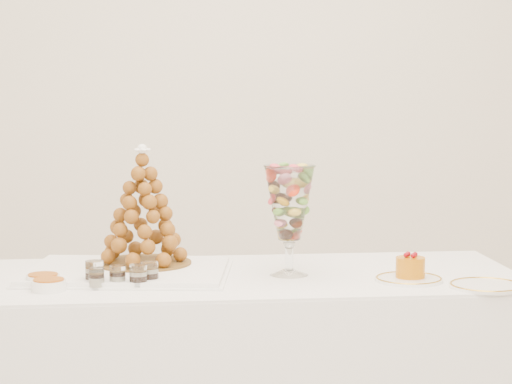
{
  "coord_description": "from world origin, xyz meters",
  "views": [
    {
      "loc": [
        -0.17,
        -2.91,
        1.29
      ],
      "look_at": [
        -0.01,
        0.22,
        0.93
      ],
      "focal_mm": 70.0,
      "sensor_mm": 36.0,
      "label": 1
    }
  ],
  "objects": [
    {
      "name": "cake_plate",
      "position": [
        0.45,
        0.04,
        0.68
      ],
      "size": [
        0.2,
        0.2,
        0.01
      ],
      "primitive_type": "cylinder",
      "color": "white",
      "rests_on": "buffet_table"
    },
    {
      "name": "macaron_vase",
      "position": [
        0.09,
        0.16,
        0.9
      ],
      "size": [
        0.16,
        0.16,
        0.34
      ],
      "color": "white",
      "rests_on": "buffet_table"
    },
    {
      "name": "ramekin_back",
      "position": [
        -0.65,
        0.04,
        0.69
      ],
      "size": [
        0.1,
        0.1,
        0.03
      ],
      "primitive_type": "cylinder",
      "color": "white",
      "rests_on": "buffet_table"
    },
    {
      "name": "buffet_table",
      "position": [
        -0.07,
        0.16,
        0.34
      ],
      "size": [
        1.82,
        0.81,
        0.68
      ],
      "rotation": [
        0.0,
        0.0,
        0.05
      ],
      "color": "white",
      "rests_on": "ground"
    },
    {
      "name": "verrine_b",
      "position": [
        -0.43,
        -0.01,
        0.71
      ],
      "size": [
        0.05,
        0.05,
        0.06
      ],
      "primitive_type": "cylinder",
      "rotation": [
        0.0,
        0.0,
        -0.02
      ],
      "color": "white",
      "rests_on": "buffet_table"
    },
    {
      "name": "spare_plate",
      "position": [
        0.66,
        -0.06,
        0.68
      ],
      "size": [
        0.22,
        0.22,
        0.01
      ],
      "primitive_type": "cylinder",
      "color": "white",
      "rests_on": "buffet_table"
    },
    {
      "name": "verrine_e",
      "position": [
        -0.37,
        -0.02,
        0.71
      ],
      "size": [
        0.05,
        0.05,
        0.07
      ],
      "primitive_type": "cylinder",
      "rotation": [
        0.0,
        0.0,
        0.02
      ],
      "color": "white",
      "rests_on": "buffet_table"
    },
    {
      "name": "croquembouche",
      "position": [
        -0.37,
        0.26,
        0.88
      ],
      "size": [
        0.31,
        0.31,
        0.38
      ],
      "rotation": [
        0.0,
        0.0,
        -0.26
      ],
      "color": "brown",
      "rests_on": "lace_tray"
    },
    {
      "name": "mousse_cake",
      "position": [
        0.45,
        0.05,
        0.72
      ],
      "size": [
        0.09,
        0.09,
        0.08
      ],
      "color": "#C26C09",
      "rests_on": "cake_plate"
    },
    {
      "name": "verrine_c",
      "position": [
        -0.33,
        0.02,
        0.71
      ],
      "size": [
        0.07,
        0.07,
        0.07
      ],
      "primitive_type": "cylinder",
      "rotation": [
        0.0,
        0.0,
        -0.32
      ],
      "color": "white",
      "rests_on": "buffet_table"
    },
    {
      "name": "ramekin_front",
      "position": [
        -0.62,
        -0.04,
        0.69
      ],
      "size": [
        0.1,
        0.1,
        0.03
      ],
      "primitive_type": "cylinder",
      "color": "white",
      "rests_on": "buffet_table"
    },
    {
      "name": "verrine_a",
      "position": [
        -0.5,
        0.03,
        0.71
      ],
      "size": [
        0.06,
        0.06,
        0.07
      ],
      "primitive_type": "cylinder",
      "rotation": [
        0.0,
        0.0,
        0.08
      ],
      "color": "white",
      "rests_on": "buffet_table"
    },
    {
      "name": "lace_tray",
      "position": [
        -0.41,
        0.19,
        0.69
      ],
      "size": [
        0.65,
        0.51,
        0.02
      ],
      "primitive_type": "cube",
      "rotation": [
        0.0,
        0.0,
        -0.09
      ],
      "color": "white",
      "rests_on": "buffet_table"
    },
    {
      "name": "verrine_d",
      "position": [
        -0.49,
        -0.02,
        0.71
      ],
      "size": [
        0.05,
        0.05,
        0.06
      ],
      "primitive_type": "cylinder",
      "rotation": [
        0.0,
        0.0,
        0.09
      ],
      "color": "white",
      "rests_on": "buffet_table"
    }
  ]
}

